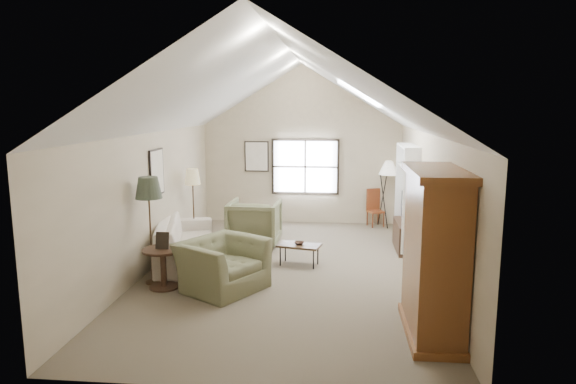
# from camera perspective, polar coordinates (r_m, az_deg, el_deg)

# --- Properties ---
(room_shell) EXTENTS (5.01, 8.01, 4.00)m
(room_shell) POSITION_cam_1_polar(r_m,az_deg,el_deg) (9.02, -0.25, 10.96)
(room_shell) COLOR brown
(room_shell) RESTS_ON ground
(window) EXTENTS (1.72, 0.08, 1.42)m
(window) POSITION_cam_1_polar(r_m,az_deg,el_deg) (13.05, 1.93, 2.83)
(window) COLOR black
(window) RESTS_ON room_shell
(skylight) EXTENTS (0.80, 1.20, 0.52)m
(skylight) POSITION_cam_1_polar(r_m,az_deg,el_deg) (9.88, 7.94, 10.83)
(skylight) COLOR white
(skylight) RESTS_ON room_shell
(wall_art) EXTENTS (1.97, 3.71, 0.88)m
(wall_art) POSITION_cam_1_polar(r_m,az_deg,el_deg) (11.33, -8.76, 3.09)
(wall_art) COLOR black
(wall_art) RESTS_ON room_shell
(armoire) EXTENTS (0.60, 1.50, 2.20)m
(armoire) POSITION_cam_1_polar(r_m,az_deg,el_deg) (6.96, 15.96, -6.59)
(armoire) COLOR brown
(armoire) RESTS_ON ground
(tv_alcove) EXTENTS (0.32, 1.30, 2.10)m
(tv_alcove) POSITION_cam_1_polar(r_m,az_deg,el_deg) (10.83, 13.04, -0.44)
(tv_alcove) COLOR white
(tv_alcove) RESTS_ON ground
(media_console) EXTENTS (0.34, 1.18, 0.60)m
(media_console) POSITION_cam_1_polar(r_m,az_deg,el_deg) (11.01, 12.77, -4.80)
(media_console) COLOR #382316
(media_console) RESTS_ON ground
(tv_panel) EXTENTS (0.05, 0.90, 0.55)m
(tv_panel) POSITION_cam_1_polar(r_m,az_deg,el_deg) (10.87, 12.89, -1.63)
(tv_panel) COLOR black
(tv_panel) RESTS_ON media_console
(sofa) EXTENTS (1.68, 2.85, 0.78)m
(sofa) POSITION_cam_1_polar(r_m,az_deg,el_deg) (10.29, -11.30, -5.24)
(sofa) COLOR silver
(sofa) RESTS_ON ground
(armchair_near) EXTENTS (1.62, 1.67, 0.83)m
(armchair_near) POSITION_cam_1_polar(r_m,az_deg,el_deg) (8.55, -7.30, -8.05)
(armchair_near) COLOR #6B6E4D
(armchair_near) RESTS_ON ground
(armchair_far) EXTENTS (1.09, 1.12, 0.99)m
(armchair_far) POSITION_cam_1_polar(r_m,az_deg,el_deg) (11.07, -3.74, -3.45)
(armchair_far) COLOR #70704E
(armchair_far) RESTS_ON ground
(coffee_table) EXTENTS (0.87, 0.61, 0.41)m
(coffee_table) POSITION_cam_1_polar(r_m,az_deg,el_deg) (9.78, 1.24, -6.98)
(coffee_table) COLOR #3E2A19
(coffee_table) RESTS_ON ground
(bowl) EXTENTS (0.23, 0.23, 0.05)m
(bowl) POSITION_cam_1_polar(r_m,az_deg,el_deg) (9.72, 1.25, -5.70)
(bowl) COLOR #351D15
(bowl) RESTS_ON coffee_table
(side_table) EXTENTS (0.82, 0.82, 0.67)m
(side_table) POSITION_cam_1_polar(r_m,az_deg,el_deg) (8.82, -13.66, -8.24)
(side_table) COLOR #3B2318
(side_table) RESTS_ON ground
(side_chair) EXTENTS (0.48, 0.48, 0.93)m
(side_chair) POSITION_cam_1_polar(r_m,az_deg,el_deg) (12.96, 9.73, -1.76)
(side_chair) COLOR brown
(side_chair) RESTS_ON ground
(tripod_lamp) EXTENTS (0.57, 0.57, 1.68)m
(tripod_lamp) POSITION_cam_1_polar(r_m,az_deg,el_deg) (12.92, 11.05, -0.16)
(tripod_lamp) COLOR silver
(tripod_lamp) RESTS_ON ground
(dark_lamp) EXTENTS (0.54, 0.54, 1.87)m
(dark_lamp) POSITION_cam_1_polar(r_m,az_deg,el_deg) (8.93, -15.04, -4.09)
(dark_lamp) COLOR #272D20
(dark_lamp) RESTS_ON ground
(tan_lamp) EXTENTS (0.41, 0.41, 1.68)m
(tan_lamp) POSITION_cam_1_polar(r_m,az_deg,el_deg) (11.36, -10.46, -1.49)
(tan_lamp) COLOR tan
(tan_lamp) RESTS_ON ground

